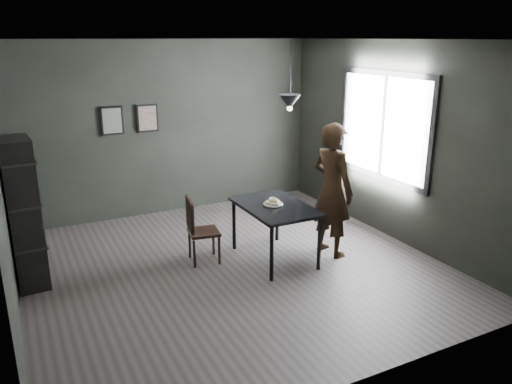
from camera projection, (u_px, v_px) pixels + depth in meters
name	position (u px, v px, depth m)	size (l,w,h in m)	color
ground	(233.00, 267.00, 6.40)	(5.00, 5.00, 0.00)	#36302E
back_wall	(169.00, 129.00, 8.11)	(5.00, 0.10, 2.80)	black
ceiling	(230.00, 39.00, 5.56)	(5.00, 5.00, 0.02)	silver
window_assembly	(383.00, 126.00, 7.16)	(0.04, 1.96, 1.56)	white
cafe_table	(275.00, 211.00, 6.46)	(0.80, 1.20, 0.75)	black
white_plate	(273.00, 205.00, 6.44)	(0.23, 0.23, 0.01)	white
donut_pile	(273.00, 202.00, 6.42)	(0.20, 0.20, 0.09)	#FBECC3
woman	(332.00, 190.00, 6.56)	(0.66, 0.43, 1.80)	black
wood_chair	(198.00, 226.00, 6.42)	(0.43, 0.43, 0.88)	black
shelf_unit	(24.00, 214.00, 5.72)	(0.33, 0.59, 1.77)	black
pendant_lamp	(290.00, 102.00, 6.24)	(0.28, 0.28, 0.86)	black
framed_print_left	(112.00, 121.00, 7.63)	(0.34, 0.04, 0.44)	black
framed_print_right	(147.00, 118.00, 7.87)	(0.34, 0.04, 0.44)	black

